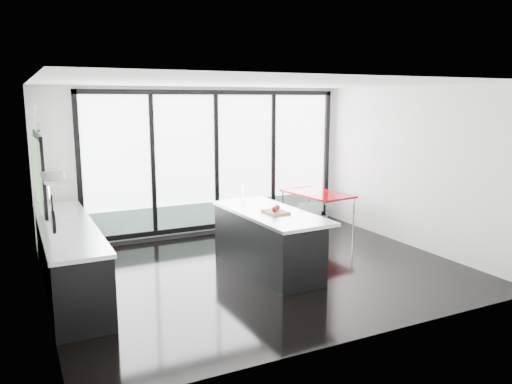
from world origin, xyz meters
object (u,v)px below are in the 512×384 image
bar_stool_near (311,243)px  red_table (317,211)px  island (266,240)px  bar_stool_far (307,237)px

bar_stool_near → red_table: bearing=75.4°
island → red_table: 2.55m
island → bar_stool_far: 0.94m
island → red_table: (1.97, 1.61, -0.08)m
bar_stool_near → red_table: size_ratio=0.53×
red_table → bar_stool_far: bearing=-128.5°
island → bar_stool_far: island is taller
bar_stool_near → bar_stool_far: 0.52m
bar_stool_near → bar_stool_far: size_ratio=1.17×
bar_stool_near → red_table: red_table is taller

